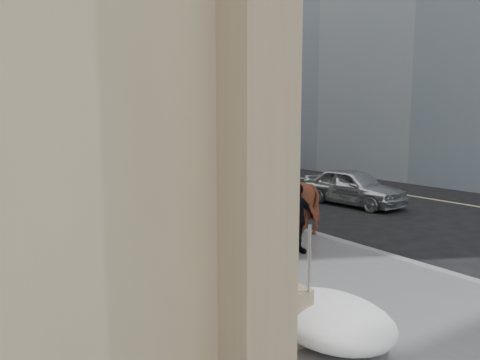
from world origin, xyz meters
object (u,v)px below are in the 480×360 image
mounted_horse_left (208,202)px  mounted_horse_right (279,194)px  car_grey (250,156)px  pedestrian (296,218)px  car_silver (353,187)px

mounted_horse_left → mounted_horse_right: (2.37, 0.39, -0.08)m
mounted_horse_left → mounted_horse_right: mounted_horse_left is taller
mounted_horse_right → car_grey: size_ratio=0.59×
pedestrian → car_grey: 20.90m
mounted_horse_right → car_grey: mounted_horse_right is taller
mounted_horse_right → car_silver: (5.21, 2.25, -0.50)m
mounted_horse_left → car_grey: (12.52, 16.55, -0.62)m
mounted_horse_left → pedestrian: size_ratio=1.72×
mounted_horse_right → pedestrian: mounted_horse_right is taller
mounted_horse_left → car_grey: mounted_horse_left is taller
mounted_horse_right → pedestrian: bearing=48.1°
mounted_horse_left → car_silver: bearing=-148.0°
car_silver → car_grey: car_silver is taller
mounted_horse_right → car_grey: bearing=-138.4°
mounted_horse_left → mounted_horse_right: size_ratio=1.07×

